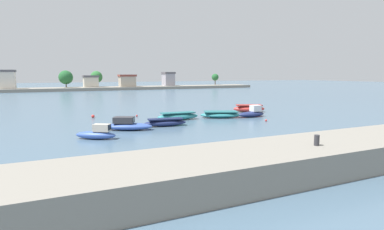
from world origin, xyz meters
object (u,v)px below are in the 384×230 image
moored_boat_2 (165,122)px  mooring_buoy_0 (137,116)px  moored_boat_1 (127,125)px  mooring_buoy_1 (93,116)px  moored_boat_4 (221,115)px  mooring_bollard (317,140)px  mooring_buoy_2 (266,120)px  moored_boat_5 (252,113)px  moored_boat_6 (249,108)px  moored_boat_0 (97,134)px  moored_boat_3 (178,116)px

moored_boat_2 → mooring_buoy_0: 8.81m
mooring_buoy_0 → moored_boat_1: bearing=-109.7°
mooring_buoy_1 → mooring_buoy_0: bearing=-12.5°
moored_boat_4 → mooring_buoy_1: moored_boat_4 is taller
mooring_bollard → mooring_buoy_2: size_ratio=2.39×
moored_boat_5 → moored_boat_4: bearing=163.0°
mooring_buoy_1 → moored_boat_1: bearing=-77.9°
mooring_bollard → moored_boat_6: bearing=62.8°
mooring_buoy_0 → mooring_buoy_1: 5.76m
moored_boat_2 → moored_boat_6: bearing=30.3°
moored_boat_2 → mooring_bollard: bearing=-74.6°
moored_boat_0 → moored_boat_1: 4.82m
moored_boat_0 → moored_boat_4: 18.33m
moored_boat_1 → moored_boat_5: (17.67, 2.68, 0.02)m
moored_boat_1 → moored_boat_5: moored_boat_5 is taller
mooring_buoy_0 → mooring_buoy_1: bearing=167.5°
moored_boat_0 → moored_boat_6: bearing=56.1°
moored_boat_3 → moored_boat_1: bearing=-147.2°
moored_boat_4 → mooring_bollard: bearing=-84.5°
moored_boat_1 → moored_boat_5: size_ratio=1.28×
moored_boat_3 → moored_boat_5: moored_boat_5 is taller
moored_boat_4 → moored_boat_6: 7.90m
moored_boat_2 → mooring_buoy_0: (-1.08, 8.74, -0.28)m
moored_boat_4 → mooring_buoy_2: (3.46, -5.22, -0.28)m
moored_boat_1 → mooring_buoy_0: 9.95m
mooring_buoy_2 → mooring_buoy_0: bearing=141.4°
moored_boat_4 → mooring_buoy_2: size_ratio=22.20×
moored_boat_2 → moored_boat_3: size_ratio=0.90×
moored_boat_3 → mooring_buoy_0: size_ratio=21.38×
moored_boat_1 → mooring_buoy_2: bearing=20.2°
mooring_bollard → mooring_buoy_0: mooring_bollard is taller
mooring_buoy_0 → moored_boat_2: bearing=-82.9°
moored_boat_2 → moored_boat_4: 9.51m
moored_boat_1 → moored_boat_5: bearing=33.5°
moored_boat_1 → moored_boat_4: bearing=40.9°
moored_boat_4 → mooring_buoy_2: 6.27m
moored_boat_2 → moored_boat_6: size_ratio=0.96×
moored_boat_1 → mooring_buoy_2: moored_boat_1 is taller
moored_boat_5 → mooring_buoy_1: 21.47m
mooring_bollard → mooring_buoy_0: size_ratio=2.47×
moored_boat_3 → mooring_buoy_2: size_ratio=20.69×
moored_boat_0 → moored_boat_4: bearing=54.9°
moored_boat_0 → mooring_buoy_1: 13.99m
mooring_bollard → moored_boat_2: 19.38m
moored_boat_1 → mooring_buoy_2: 16.91m
moored_boat_5 → mooring_buoy_0: moored_boat_5 is taller
moored_boat_4 → moored_boat_2: bearing=-139.1°
moored_boat_1 → moored_boat_0: bearing=-111.4°
mooring_bollard → moored_boat_1: bearing=111.0°
moored_boat_5 → moored_boat_6: size_ratio=0.80×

